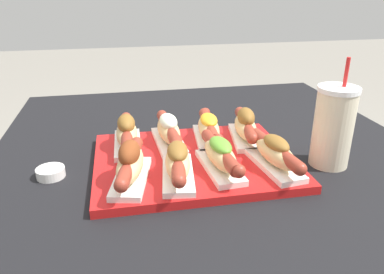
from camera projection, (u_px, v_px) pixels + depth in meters
patio_table at (205, 265)px, 1.07m from camera, size 1.02×1.03×0.75m
serving_tray at (194, 161)px, 0.83m from camera, size 0.43×0.34×0.02m
hot_dog_0 at (130, 164)px, 0.72m from camera, size 0.09×0.20×0.08m
hot_dog_1 at (178, 162)px, 0.73m from camera, size 0.08×0.20×0.07m
hot_dog_2 at (220, 155)px, 0.76m from camera, size 0.07×0.20×0.07m
hot_dog_3 at (275, 153)px, 0.77m from camera, size 0.08×0.20×0.07m
hot_dog_4 at (127, 133)px, 0.86m from camera, size 0.06×0.20×0.08m
hot_dog_5 at (169, 130)px, 0.88m from camera, size 0.07×0.20×0.07m
hot_dog_6 at (210, 128)px, 0.89m from camera, size 0.08×0.20×0.07m
hot_dog_7 at (245, 126)px, 0.90m from camera, size 0.08×0.20×0.08m
sauce_bowl at (51, 172)px, 0.77m from camera, size 0.06×0.06×0.02m
drink_cup at (333, 127)px, 0.80m from camera, size 0.09×0.09×0.24m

